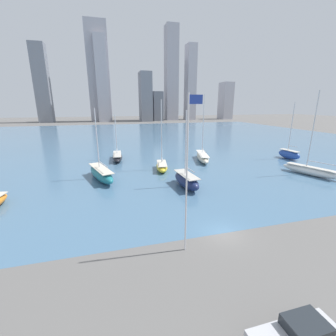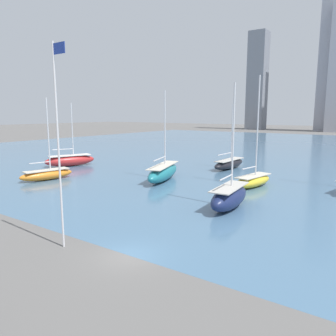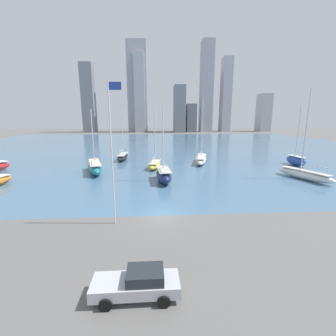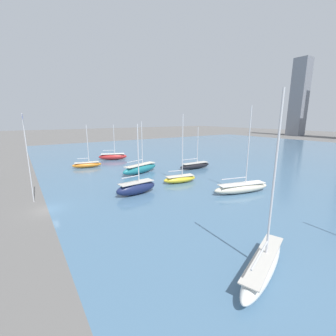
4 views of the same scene
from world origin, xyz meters
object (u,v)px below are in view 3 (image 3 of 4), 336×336
flag_pole (112,151)px  parked_pickup_silver (138,283)px  sailboat_navy (164,175)px  sailboat_white (305,174)px  sailboat_black (123,157)px  sailboat_teal (95,167)px  sailboat_cream (201,159)px  sailboat_yellow (155,164)px  sailboat_blue (296,160)px

flag_pole → parked_pickup_silver: 12.21m
flag_pole → sailboat_navy: 17.53m
sailboat_white → parked_pickup_silver: (-27.54, -25.23, -0.07)m
sailboat_black → parked_pickup_silver: bearing=-78.6°
flag_pole → sailboat_black: size_ratio=1.29×
sailboat_teal → sailboat_cream: size_ratio=0.82×
flag_pole → sailboat_cream: 35.56m
flag_pole → sailboat_navy: bearing=70.1°
sailboat_white → sailboat_black: 41.03m
sailboat_yellow → sailboat_white: bearing=-11.4°
sailboat_blue → sailboat_teal: size_ratio=1.09×
sailboat_white → sailboat_navy: 24.90m
sailboat_navy → parked_pickup_silver: sailboat_navy is taller
flag_pole → parked_pickup_silver: flag_pole is taller
sailboat_blue → sailboat_cream: (-21.30, 3.93, -0.24)m
sailboat_navy → sailboat_teal: bearing=146.0°
sailboat_cream → sailboat_blue: bearing=4.3°
sailboat_white → sailboat_cream: sailboat_white is taller
sailboat_cream → sailboat_navy: 18.78m
sailboat_blue → sailboat_teal: bearing=-179.5°
sailboat_teal → sailboat_black: sailboat_teal is taller
flag_pole → sailboat_teal: bearing=108.8°
sailboat_white → sailboat_yellow: sailboat_white is taller
sailboat_teal → sailboat_yellow: 12.27m
flag_pole → sailboat_white: bearing=26.7°
sailboat_navy → parked_pickup_silver: bearing=-100.7°
sailboat_blue → sailboat_cream: size_ratio=0.89×
sailboat_white → parked_pickup_silver: 37.35m
flag_pole → sailboat_teal: 24.97m
flag_pole → sailboat_black: bearing=96.5°
sailboat_white → sailboat_yellow: size_ratio=1.11×
sailboat_teal → sailboat_black: (3.53, 14.31, -0.28)m
flag_pole → sailboat_yellow: bearing=81.1°
sailboat_teal → parked_pickup_silver: 34.47m
sailboat_blue → sailboat_teal: (-44.47, -4.59, -0.06)m
sailboat_yellow → sailboat_teal: bearing=-154.6°
sailboat_navy → sailboat_white: bearing=-4.8°
sailboat_yellow → parked_pickup_silver: size_ratio=2.68×
sailboat_white → sailboat_teal: (-38.26, 7.53, 0.20)m
sailboat_cream → sailboat_navy: size_ratio=1.25×
sailboat_white → sailboat_yellow: bearing=138.0°
sailboat_blue → parked_pickup_silver: size_ratio=2.61×
sailboat_cream → parked_pickup_silver: bearing=-92.0°
sailboat_black → parked_pickup_silver: size_ratio=2.07×
sailboat_teal → sailboat_black: 14.74m
flag_pole → sailboat_teal: (-7.78, 22.89, -6.27)m
sailboat_black → sailboat_yellow: sailboat_yellow is taller
sailboat_blue → sailboat_navy: bearing=-164.1°
sailboat_black → sailboat_yellow: bearing=-50.6°
sailboat_cream → sailboat_yellow: sailboat_cream is taller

